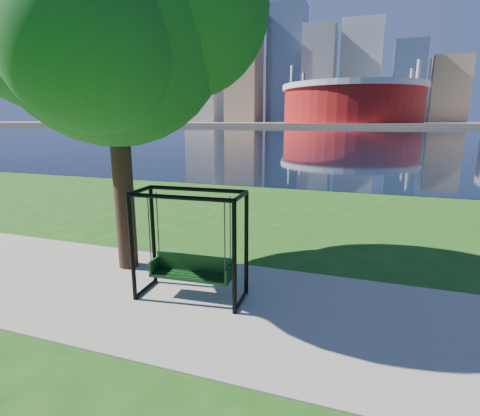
% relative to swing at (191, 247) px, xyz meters
% --- Properties ---
extents(ground, '(900.00, 900.00, 0.00)m').
position_rel_swing_xyz_m(ground, '(0.60, 0.38, -1.03)').
color(ground, '#1E5114').
rests_on(ground, ground).
extents(path, '(120.00, 4.00, 0.03)m').
position_rel_swing_xyz_m(path, '(0.60, -0.12, -1.01)').
color(path, '#9E937F').
rests_on(path, ground).
extents(river, '(900.00, 180.00, 0.02)m').
position_rel_swing_xyz_m(river, '(0.60, 102.38, -1.02)').
color(river, black).
rests_on(river, ground).
extents(far_bank, '(900.00, 228.00, 2.00)m').
position_rel_swing_xyz_m(far_bank, '(0.60, 306.38, -0.03)').
color(far_bank, '#937F60').
rests_on(far_bank, ground).
extents(stadium, '(83.00, 83.00, 32.00)m').
position_rel_swing_xyz_m(stadium, '(-9.40, 235.38, 13.20)').
color(stadium, maroon).
rests_on(stadium, far_bank).
extents(skyline, '(392.00, 66.00, 96.50)m').
position_rel_swing_xyz_m(skyline, '(-3.67, 319.78, 34.86)').
color(skyline, gray).
rests_on(skyline, far_bank).
extents(swing, '(2.12, 1.02, 2.12)m').
position_rel_swing_xyz_m(swing, '(0.00, 0.00, 0.00)').
color(swing, black).
rests_on(swing, ground).
extents(park_tree, '(6.23, 5.63, 7.74)m').
position_rel_swing_xyz_m(park_tree, '(-2.16, 0.98, 4.35)').
color(park_tree, black).
rests_on(park_tree, ground).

